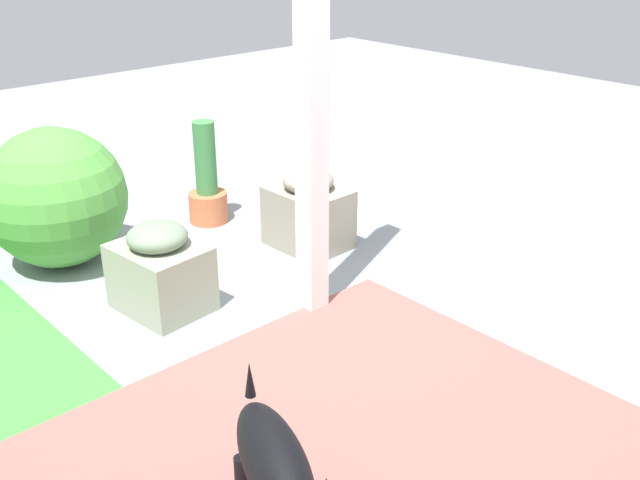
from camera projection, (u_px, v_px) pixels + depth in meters
The scene contains 8 objects.
ground_plane at pixel (332, 322), 3.54m from camera, with size 12.00×12.00×0.00m, color gray.
brick_path at pixel (313, 475), 2.58m from camera, with size 1.80×2.40×0.02m, color #8D544D.
porch_pillar at pixel (311, 41), 3.15m from camera, with size 0.11×0.11×2.59m, color white.
stone_planter_nearest at pixel (308, 212), 4.26m from camera, with size 0.45×0.36×0.47m.
stone_planter_mid at pixel (160, 270), 3.59m from camera, with size 0.47×0.40×0.45m.
round_shrub at pixel (56, 198), 4.00m from camera, with size 0.76×0.76×0.76m, color #4D973D.
terracotta_pot_tall at pixel (207, 187), 4.59m from camera, with size 0.24×0.24×0.64m.
dog at pixel (279, 472), 2.21m from camera, with size 0.68×0.40×0.48m.
Camera 1 is at (-2.23, 2.11, 1.81)m, focal length 41.66 mm.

